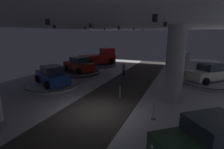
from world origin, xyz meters
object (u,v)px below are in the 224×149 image
at_px(display_car_far_left, 79,65).
at_px(display_car_near_right, 211,143).
at_px(display_platform_far_right, 207,82).
at_px(visitor_walking_near, 124,69).
at_px(display_platform_deep_right, 192,72).
at_px(display_platform_far_left, 79,72).
at_px(display_car_far_right, 209,73).
at_px(display_platform_deep_left, 98,64).
at_px(column_right, 175,64).
at_px(display_platform_mid_left, 53,85).
at_px(pickup_truck_deep_right, 191,63).
at_px(pickup_truck_deep_left, 99,57).
at_px(display_car_mid_left, 52,76).

bearing_deg(display_car_far_left, display_car_near_right, -41.16).
relative_size(display_platform_far_right, visitor_walking_near, 3.42).
bearing_deg(display_platform_deep_right, display_platform_far_right, -75.00).
distance_m(display_platform_far_left, display_car_far_right, 14.45).
bearing_deg(display_platform_deep_left, display_car_far_right, -18.79).
height_order(column_right, visitor_walking_near, column_right).
relative_size(display_platform_mid_left, display_car_far_right, 1.15).
xyz_separation_m(pickup_truck_deep_right, display_platform_far_right, (1.54, -4.51, -1.10)).
height_order(pickup_truck_deep_left, display_platform_far_left, pickup_truck_deep_left).
xyz_separation_m(display_platform_deep_left, display_car_far_left, (0.35, -5.85, 0.93)).
bearing_deg(display_platform_deep_left, visitor_walking_near, -40.06).
bearing_deg(display_platform_far_left, display_car_near_right, -41.13).
distance_m(display_platform_mid_left, display_platform_far_left, 5.77).
bearing_deg(display_car_far_left, display_platform_mid_left, -81.99).
bearing_deg(column_right, pickup_truck_deep_right, 82.78).
distance_m(pickup_truck_deep_right, display_platform_far_right, 4.89).
xyz_separation_m(display_car_mid_left, visitor_walking_near, (4.84, 6.50, -0.15)).
bearing_deg(display_car_near_right, display_platform_deep_left, 127.97).
relative_size(column_right, visitor_walking_near, 3.46).
distance_m(display_platform_deep_right, display_car_near_right, 17.03).
relative_size(display_car_near_right, display_platform_far_right, 0.80).
distance_m(pickup_truck_deep_left, display_car_far_right, 15.46).
xyz_separation_m(display_platform_mid_left, display_platform_far_left, (-0.83, 5.71, 0.02)).
relative_size(display_platform_deep_left, display_car_mid_left, 1.25).
xyz_separation_m(display_platform_deep_right, visitor_walking_near, (-7.45, -4.63, 0.71)).
xyz_separation_m(display_car_far_left, visitor_walking_near, (5.67, 0.79, -0.19)).
relative_size(pickup_truck_deep_left, display_car_mid_left, 1.22).
height_order(display_platform_deep_right, display_car_far_left, display_car_far_left).
height_order(pickup_truck_deep_left, display_car_mid_left, pickup_truck_deep_left).
bearing_deg(display_platform_deep_right, column_right, -98.81).
xyz_separation_m(display_platform_deep_right, display_car_mid_left, (-12.29, -11.13, 0.86)).
relative_size(display_platform_far_left, visitor_walking_near, 3.37).
bearing_deg(display_platform_mid_left, pickup_truck_deep_right, 42.55).
distance_m(column_right, display_platform_deep_left, 16.34).
relative_size(column_right, display_car_mid_left, 1.21).
bearing_deg(display_car_mid_left, display_platform_deep_right, 42.16).
height_order(column_right, display_car_near_right, column_right).
height_order(display_car_near_right, display_car_far_left, display_car_far_left).
relative_size(column_right, pickup_truck_deep_right, 0.97).
distance_m(display_platform_deep_right, pickup_truck_deep_right, 1.14).
relative_size(pickup_truck_deep_left, pickup_truck_deep_right, 0.98).
distance_m(display_platform_mid_left, visitor_walking_near, 8.14).
relative_size(column_right, display_car_far_left, 1.20).
bearing_deg(display_platform_deep_right, display_car_mid_left, -137.84).
relative_size(display_platform_deep_right, display_car_near_right, 1.30).
bearing_deg(display_platform_far_left, column_right, -23.97).
xyz_separation_m(display_car_mid_left, display_car_far_left, (-0.83, 5.71, 0.04)).
bearing_deg(pickup_truck_deep_left, display_car_near_right, -52.82).
bearing_deg(display_platform_far_left, display_car_far_right, 3.30).
bearing_deg(display_platform_mid_left, display_car_near_right, -25.33).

